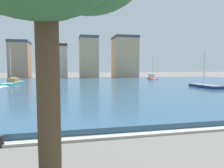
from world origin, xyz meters
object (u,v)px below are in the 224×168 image
sailboat_teal (11,84)px  mooring_bollard (1,141)px  sailboat_red (152,78)px  sailboat_navy (203,87)px

sailboat_teal → mooring_bollard: bearing=-75.7°
mooring_bollard → sailboat_teal: bearing=104.3°
sailboat_red → mooring_bollard: (-23.87, -39.63, -0.31)m
sailboat_red → sailboat_navy: sailboat_navy is taller
sailboat_red → mooring_bollard: 46.26m
sailboat_navy → mooring_bollard: size_ratio=12.38×
sailboat_red → mooring_bollard: size_ratio=13.99×
sailboat_navy → sailboat_red: bearing=86.2°
sailboat_teal → sailboat_red: (31.38, 10.10, 0.07)m
sailboat_teal → sailboat_red: bearing=17.8°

